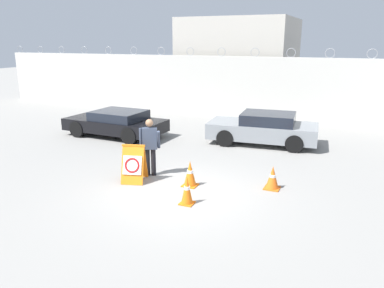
# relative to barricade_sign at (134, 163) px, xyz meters

# --- Properties ---
(ground_plane) EXTENTS (90.00, 90.00, 0.00)m
(ground_plane) POSITION_rel_barricade_sign_xyz_m (1.62, -0.29, -0.56)
(ground_plane) COLOR gray
(perimeter_wall) EXTENTS (36.00, 0.30, 3.68)m
(perimeter_wall) POSITION_rel_barricade_sign_xyz_m (1.62, 10.86, 1.06)
(perimeter_wall) COLOR beige
(perimeter_wall) RESTS_ON ground_plane
(building_block) EXTENTS (6.52, 6.05, 5.35)m
(building_block) POSITION_rel_barricade_sign_xyz_m (-1.26, 14.68, 2.12)
(building_block) COLOR #B2ADA3
(building_block) RESTS_ON ground_plane
(barricade_sign) EXTENTS (0.83, 0.90, 1.12)m
(barricade_sign) POSITION_rel_barricade_sign_xyz_m (0.00, 0.00, 0.00)
(barricade_sign) COLOR orange
(barricade_sign) RESTS_ON ground_plane
(security_guard) EXTENTS (0.69, 0.41, 1.78)m
(security_guard) POSITION_rel_barricade_sign_xyz_m (0.19, 0.65, 0.44)
(security_guard) COLOR black
(security_guard) RESTS_ON ground_plane
(traffic_cone_near) EXTENTS (0.41, 0.41, 0.75)m
(traffic_cone_near) POSITION_rel_barricade_sign_xyz_m (1.66, 0.34, -0.18)
(traffic_cone_near) COLOR orange
(traffic_cone_near) RESTS_ON ground_plane
(traffic_cone_mid) EXTENTS (0.35, 0.35, 0.76)m
(traffic_cone_mid) POSITION_rel_barricade_sign_xyz_m (2.09, -0.81, -0.18)
(traffic_cone_mid) COLOR orange
(traffic_cone_mid) RESTS_ON ground_plane
(traffic_cone_far) EXTENTS (0.43, 0.43, 0.66)m
(traffic_cone_far) POSITION_rel_barricade_sign_xyz_m (3.87, 1.08, -0.23)
(traffic_cone_far) COLOR orange
(traffic_cone_far) RESTS_ON ground_plane
(parked_car_front_coupe) EXTENTS (4.43, 2.13, 1.13)m
(parked_car_front_coupe) POSITION_rel_barricade_sign_xyz_m (-3.66, 4.37, 0.03)
(parked_car_front_coupe) COLOR black
(parked_car_front_coupe) RESTS_ON ground_plane
(parked_car_rear_sedan) EXTENTS (4.41, 2.23, 1.27)m
(parked_car_rear_sedan) POSITION_rel_barricade_sign_xyz_m (2.51, 5.68, 0.08)
(parked_car_rear_sedan) COLOR black
(parked_car_rear_sedan) RESTS_ON ground_plane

